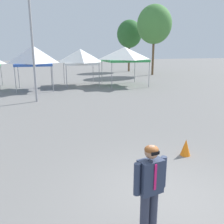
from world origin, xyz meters
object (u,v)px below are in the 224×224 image
(canopy_tent_behind_left, at_px, (125,54))
(person_foreground, at_px, (150,186))
(light_pole_near_lift, at_px, (31,26))
(tree_behind_tents_left, at_px, (154,24))
(canopy_tent_behind_right, at_px, (33,56))
(canopy_tent_behind_center, at_px, (80,57))
(traffic_cone_near_barrier, at_px, (186,147))
(tree_behind_tents_center, at_px, (129,34))

(canopy_tent_behind_left, relative_size, person_foreground, 2.04)
(person_foreground, bearing_deg, light_pole_near_lift, 99.75)
(person_foreground, distance_m, tree_behind_tents_left, 28.75)
(canopy_tent_behind_right, xyz_separation_m, canopy_tent_behind_left, (7.87, 0.47, 0.04))
(canopy_tent_behind_right, distance_m, canopy_tent_behind_center, 4.27)
(canopy_tent_behind_center, height_order, light_pole_near_lift, light_pole_near_lift)
(canopy_tent_behind_center, bearing_deg, light_pole_near_lift, -120.68)
(canopy_tent_behind_center, relative_size, traffic_cone_near_barrier, 6.13)
(canopy_tent_behind_right, height_order, tree_behind_tents_center, tree_behind_tents_center)
(tree_behind_tents_left, xyz_separation_m, traffic_cone_near_barrier, (-9.27, -22.78, -5.88))
(canopy_tent_behind_center, relative_size, canopy_tent_behind_left, 0.90)
(canopy_tent_behind_right, bearing_deg, traffic_cone_near_barrier, -71.43)
(canopy_tent_behind_right, xyz_separation_m, light_pole_near_lift, (0.19, -4.92, 1.87))
(canopy_tent_behind_center, bearing_deg, tree_behind_tents_center, 53.82)
(light_pole_near_lift, bearing_deg, tree_behind_tents_left, 42.94)
(canopy_tent_behind_right, bearing_deg, tree_behind_tents_left, 29.75)
(light_pole_near_lift, xyz_separation_m, tree_behind_tents_center, (12.77, 18.67, 0.68))
(canopy_tent_behind_right, xyz_separation_m, tree_behind_tents_center, (12.96, 13.75, 2.55))
(tree_behind_tents_left, bearing_deg, light_pole_near_lift, -137.06)
(light_pole_near_lift, relative_size, tree_behind_tents_center, 1.12)
(canopy_tent_behind_left, distance_m, tree_behind_tents_center, 14.44)
(canopy_tent_behind_center, relative_size, tree_behind_tents_center, 0.45)
(canopy_tent_behind_left, height_order, light_pole_near_lift, light_pole_near_lift)
(tree_behind_tents_center, xyz_separation_m, traffic_cone_near_barrier, (-8.03, -28.41, -5.04))
(person_foreground, bearing_deg, traffic_cone_near_barrier, 48.72)
(tree_behind_tents_left, bearing_deg, person_foreground, -114.73)
(light_pole_near_lift, relative_size, tree_behind_tents_left, 0.96)
(canopy_tent_behind_left, bearing_deg, canopy_tent_behind_right, -176.58)
(person_foreground, bearing_deg, canopy_tent_behind_center, 85.12)
(canopy_tent_behind_center, xyz_separation_m, canopy_tent_behind_left, (3.87, -1.02, 0.21))
(canopy_tent_behind_left, xyz_separation_m, tree_behind_tents_left, (6.33, 7.65, 3.36))
(canopy_tent_behind_right, height_order, canopy_tent_behind_left, canopy_tent_behind_right)
(canopy_tent_behind_center, relative_size, tree_behind_tents_left, 0.38)
(person_foreground, distance_m, tree_behind_tents_center, 33.35)
(tree_behind_tents_center, height_order, traffic_cone_near_barrier, tree_behind_tents_center)
(canopy_tent_behind_center, height_order, traffic_cone_near_barrier, canopy_tent_behind_center)
(canopy_tent_behind_right, height_order, canopy_tent_behind_center, canopy_tent_behind_right)
(canopy_tent_behind_left, bearing_deg, light_pole_near_lift, -144.92)
(canopy_tent_behind_left, height_order, person_foreground, canopy_tent_behind_left)
(tree_behind_tents_center, relative_size, traffic_cone_near_barrier, 13.67)
(canopy_tent_behind_left, relative_size, tree_behind_tents_center, 0.50)
(canopy_tent_behind_right, relative_size, traffic_cone_near_barrier, 6.65)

